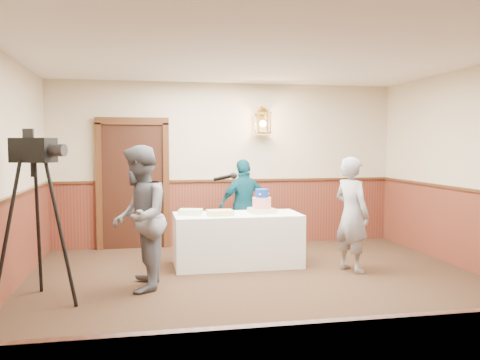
% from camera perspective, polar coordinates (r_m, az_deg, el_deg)
% --- Properties ---
extents(ground, '(7.00, 7.00, 0.00)m').
position_cam_1_polar(ground, '(5.67, 4.58, -13.89)').
color(ground, black).
rests_on(ground, ground).
extents(room_shell, '(6.02, 7.02, 2.81)m').
position_cam_1_polar(room_shell, '(5.83, 2.95, 1.83)').
color(room_shell, beige).
rests_on(room_shell, ground).
extents(display_table, '(1.80, 0.80, 0.75)m').
position_cam_1_polar(display_table, '(7.35, -0.30, -6.71)').
color(display_table, white).
rests_on(display_table, ground).
extents(tiered_cake, '(0.38, 0.38, 0.35)m').
position_cam_1_polar(tiered_cake, '(7.39, 2.46, -2.65)').
color(tiered_cake, beige).
rests_on(tiered_cake, display_table).
extents(sheet_cake_yellow, '(0.36, 0.28, 0.07)m').
position_cam_1_polar(sheet_cake_yellow, '(7.14, -2.24, -3.69)').
color(sheet_cake_yellow, '#E7E28A').
rests_on(sheet_cake_yellow, display_table).
extents(sheet_cake_green, '(0.37, 0.32, 0.08)m').
position_cam_1_polar(sheet_cake_green, '(7.24, -5.56, -3.59)').
color(sheet_cake_green, '#B7DE9D').
rests_on(sheet_cake_green, display_table).
extents(interviewer, '(1.51, 0.90, 1.74)m').
position_cam_1_polar(interviewer, '(6.18, -11.26, -4.20)').
color(interviewer, slate).
rests_on(interviewer, ground).
extents(baker, '(0.57, 0.67, 1.58)m').
position_cam_1_polar(baker, '(7.13, 12.43, -3.78)').
color(baker, gray).
rests_on(baker, ground).
extents(assistant_p, '(0.95, 0.58, 1.51)m').
position_cam_1_polar(assistant_p, '(8.21, 0.50, -2.91)').
color(assistant_p, '#0C4252').
rests_on(assistant_p, ground).
extents(tv_camera_rig, '(0.70, 0.66, 1.81)m').
position_cam_1_polar(tv_camera_rig, '(5.97, -21.97, -5.23)').
color(tv_camera_rig, black).
rests_on(tv_camera_rig, ground).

